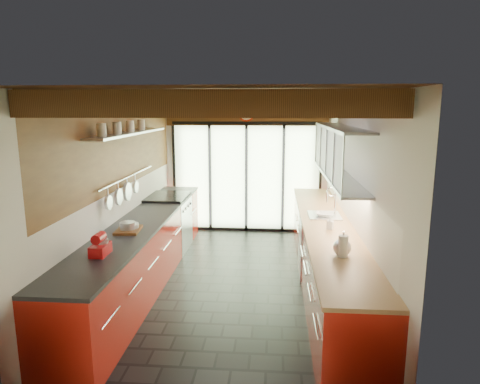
{
  "coord_description": "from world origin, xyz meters",
  "views": [
    {
      "loc": [
        0.54,
        -5.63,
        2.45
      ],
      "look_at": [
        0.06,
        0.4,
        1.25
      ],
      "focal_mm": 32.0,
      "sensor_mm": 36.0,
      "label": 1
    }
  ],
  "objects": [
    {
      "name": "ground",
      "position": [
        0.0,
        0.0,
        0.0
      ],
      "size": [
        5.5,
        5.5,
        0.0
      ],
      "primitive_type": "plane",
      "color": "black",
      "rests_on": "ground"
    },
    {
      "name": "room_shell",
      "position": [
        0.0,
        0.0,
        1.65
      ],
      "size": [
        5.5,
        5.5,
        5.5
      ],
      "color": "silver",
      "rests_on": "ground"
    },
    {
      "name": "ceiling_beams",
      "position": [
        -0.0,
        0.38,
        2.46
      ],
      "size": [
        3.14,
        5.06,
        4.9
      ],
      "color": "#593316",
      "rests_on": "ground"
    },
    {
      "name": "glass_door",
      "position": [
        0.0,
        2.69,
        1.66
      ],
      "size": [
        2.95,
        0.1,
        2.9
      ],
      "color": "#C6EAAD",
      "rests_on": "ground"
    },
    {
      "name": "left_counter",
      "position": [
        -1.28,
        0.0,
        0.46
      ],
      "size": [
        0.68,
        5.0,
        0.92
      ],
      "color": "#B01C11",
      "rests_on": "ground"
    },
    {
      "name": "range_stove",
      "position": [
        -1.28,
        1.45,
        0.47
      ],
      "size": [
        0.66,
        0.9,
        0.97
      ],
      "color": "silver",
      "rests_on": "ground"
    },
    {
      "name": "right_counter",
      "position": [
        1.27,
        0.0,
        0.46
      ],
      "size": [
        0.68,
        5.0,
        0.92
      ],
      "color": "#B01C11",
      "rests_on": "ground"
    },
    {
      "name": "sink_assembly",
      "position": [
        1.29,
        0.4,
        0.96
      ],
      "size": [
        0.45,
        0.52,
        0.43
      ],
      "color": "silver",
      "rests_on": "right_counter"
    },
    {
      "name": "upper_cabinets_right",
      "position": [
        1.43,
        0.3,
        1.85
      ],
      "size": [
        0.34,
        3.0,
        3.0
      ],
      "color": "silver",
      "rests_on": "ground"
    },
    {
      "name": "left_wall_fixtures",
      "position": [
        -1.47,
        0.14,
        1.88
      ],
      "size": [
        0.28,
        2.6,
        0.96
      ],
      "color": "silver",
      "rests_on": "ground"
    },
    {
      "name": "stand_mixer",
      "position": [
        -1.27,
        -1.45,
        1.02
      ],
      "size": [
        0.16,
        0.27,
        0.25
      ],
      "color": "red",
      "rests_on": "left_counter"
    },
    {
      "name": "pot_large",
      "position": [
        -1.27,
        -0.6,
        0.98
      ],
      "size": [
        0.25,
        0.25,
        0.12
      ],
      "primitive_type": "cylinder",
      "rotation": [
        0.0,
        0.0,
        0.4
      ],
      "color": "silver",
      "rests_on": "left_counter"
    },
    {
      "name": "pot_small",
      "position": [
        -1.27,
        -0.54,
        0.96
      ],
      "size": [
        0.23,
        0.23,
        0.09
      ],
      "primitive_type": "cylinder",
      "rotation": [
        0.0,
        0.0,
        -0.01
      ],
      "color": "silver",
      "rests_on": "left_counter"
    },
    {
      "name": "cutting_board",
      "position": [
        -1.27,
        -0.59,
        0.94
      ],
      "size": [
        0.32,
        0.42,
        0.03
      ],
      "primitive_type": "cube",
      "rotation": [
        0.0,
        0.0,
        0.09
      ],
      "color": "brown",
      "rests_on": "left_counter"
    },
    {
      "name": "kettle",
      "position": [
        1.27,
        -1.27,
        1.02
      ],
      "size": [
        0.24,
        0.26,
        0.22
      ],
      "color": "silver",
      "rests_on": "right_counter"
    },
    {
      "name": "paper_towel",
      "position": [
        1.27,
        -1.33,
        1.04
      ],
      "size": [
        0.13,
        0.13,
        0.28
      ],
      "color": "white",
      "rests_on": "right_counter"
    },
    {
      "name": "soap_bottle",
      "position": [
        1.27,
        -0.29,
        1.0
      ],
      "size": [
        0.1,
        0.1,
        0.17
      ],
      "primitive_type": "imported",
      "rotation": [
        0.0,
        0.0,
        -0.42
      ],
      "color": "silver",
      "rests_on": "right_counter"
    },
    {
      "name": "bowl",
      "position": [
        1.27,
        0.35,
        0.95
      ],
      "size": [
        0.3,
        0.3,
        0.06
      ],
      "primitive_type": "imported",
      "rotation": [
        0.0,
        0.0,
        -0.25
      ],
      "color": "silver",
      "rests_on": "right_counter"
    }
  ]
}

